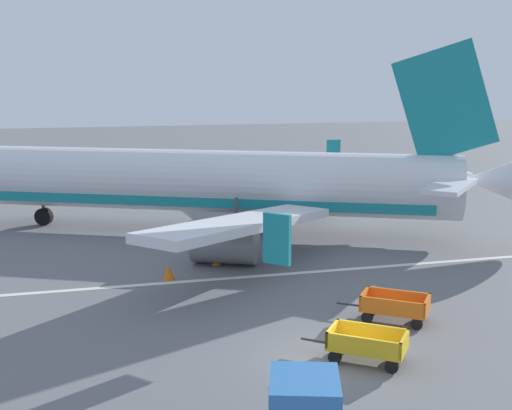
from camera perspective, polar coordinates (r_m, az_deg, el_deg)
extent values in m
plane|color=slate|center=(23.16, 6.23, -12.81)|extent=(220.00, 220.00, 0.00)
cube|color=silver|center=(31.81, 0.04, -6.08)|extent=(120.00, 0.36, 0.01)
cylinder|color=silver|center=(40.27, -4.52, 2.08)|extent=(28.74, 16.05, 3.70)
cube|color=teal|center=(40.44, -4.50, 0.66)|extent=(25.95, 14.62, 0.56)
cone|color=silver|center=(39.44, 20.33, 1.98)|extent=(5.57, 5.09, 3.52)
cube|color=silver|center=(31.46, -1.15, -1.61)|extent=(11.29, 10.76, 1.35)
cube|color=teal|center=(24.56, 1.80, -2.90)|extent=(0.90, 0.94, 1.90)
cylinder|color=gray|center=(33.51, -2.66, -3.21)|extent=(3.79, 3.26, 2.10)
cube|color=silver|center=(47.69, 2.89, 2.66)|extent=(3.29, 13.12, 1.35)
cube|color=teal|center=(53.73, 6.61, 4.55)|extent=(1.11, 0.26, 1.90)
cylinder|color=gray|center=(46.55, 1.12, 0.79)|extent=(3.79, 3.26, 2.10)
cube|color=teal|center=(38.62, 15.80, 8.42)|extent=(5.57, 2.86, 6.88)
cube|color=silver|center=(35.86, 16.23, 1.56)|extent=(4.87, 5.03, 0.24)
cube|color=silver|center=(42.17, 15.40, 2.94)|extent=(2.42, 5.38, 0.24)
cylinder|color=#4C4C51|center=(44.39, -17.70, 0.35)|extent=(0.20, 0.20, 2.04)
cylinder|color=black|center=(44.58, -17.62, -0.94)|extent=(1.19, 0.87, 1.10)
cylinder|color=#4C4C51|center=(37.87, -1.68, -0.88)|extent=(0.20, 0.20, 2.04)
cylinder|color=black|center=(38.09, -1.67, -2.38)|extent=(1.19, 0.87, 1.10)
cylinder|color=#4C4C51|center=(42.10, -0.42, 0.32)|extent=(0.20, 0.20, 2.04)
cylinder|color=black|center=(42.30, -0.42, -1.04)|extent=(1.19, 0.87, 1.10)
cube|color=gold|center=(22.88, 9.45, -11.90)|extent=(2.84, 2.63, 0.08)
cube|color=gold|center=(22.17, 9.08, -11.77)|extent=(2.05, 1.59, 0.55)
cube|color=gold|center=(23.35, 9.86, -10.60)|extent=(2.05, 1.59, 0.55)
cube|color=gold|center=(23.03, 6.52, -10.82)|extent=(0.93, 1.17, 0.55)
cube|color=gold|center=(22.54, 12.51, -11.51)|extent=(0.93, 1.17, 0.55)
cylinder|color=#2D2D33|center=(23.32, 5.06, -11.44)|extent=(0.84, 0.67, 0.08)
cylinder|color=black|center=(22.69, 6.74, -12.74)|extent=(0.45, 0.39, 0.44)
cylinder|color=black|center=(23.68, 7.50, -11.71)|extent=(0.45, 0.39, 0.44)
cylinder|color=black|center=(22.30, 11.50, -13.32)|extent=(0.45, 0.39, 0.44)
cylinder|color=black|center=(23.31, 12.05, -12.24)|extent=(0.45, 0.39, 0.44)
cube|color=orange|center=(26.57, 11.73, -8.71)|extent=(2.84, 2.62, 0.08)
cube|color=orange|center=(25.86, 11.49, -8.51)|extent=(2.06, 1.58, 0.55)
cube|color=orange|center=(27.07, 12.02, -7.64)|extent=(2.06, 1.58, 0.55)
cube|color=orange|center=(26.69, 9.21, -7.81)|extent=(0.92, 1.18, 0.55)
cube|color=orange|center=(26.30, 14.36, -8.30)|extent=(0.92, 1.18, 0.55)
cylinder|color=#2D2D33|center=(26.93, 7.93, -8.40)|extent=(0.85, 0.66, 0.08)
cylinder|color=black|center=(26.31, 9.45, -9.42)|extent=(0.45, 0.39, 0.44)
cylinder|color=black|center=(27.34, 9.98, -8.65)|extent=(0.45, 0.39, 0.44)
cylinder|color=black|center=(26.00, 13.54, -9.84)|extent=(0.45, 0.39, 0.44)
cylinder|color=black|center=(27.04, 13.91, -9.03)|extent=(0.45, 0.39, 0.44)
cube|color=#3370B7|center=(17.12, 4.14, -16.74)|extent=(2.19, 2.32, 1.50)
cube|color=#19232D|center=(17.05, 1.35, -16.27)|extent=(0.56, 1.56, 0.67)
cone|color=orange|center=(31.50, -7.44, -5.69)|extent=(0.53, 0.53, 0.70)
cone|color=orange|center=(33.74, -3.42, -4.58)|extent=(0.46, 0.46, 0.60)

